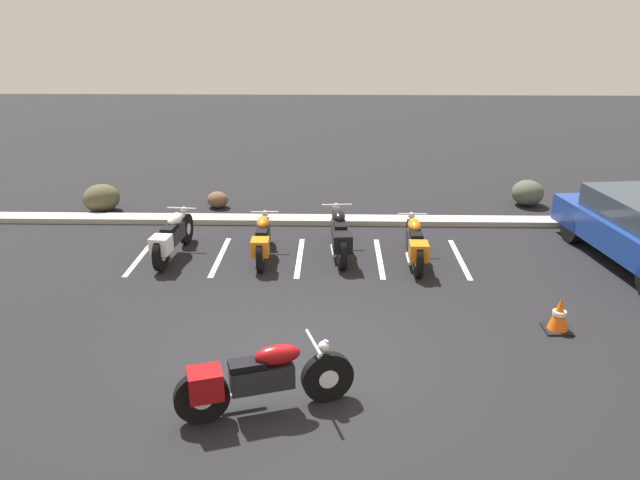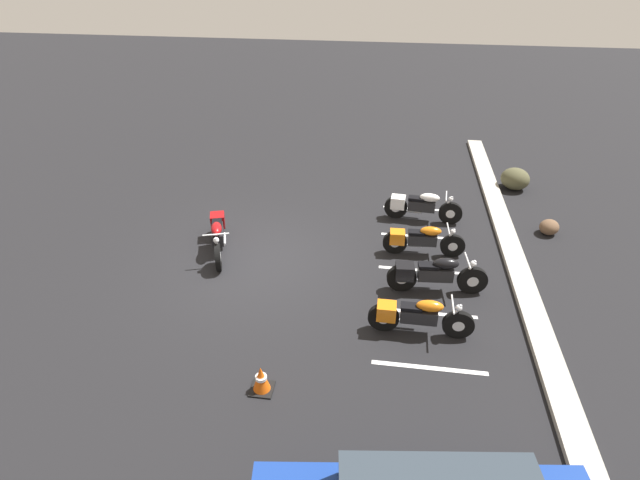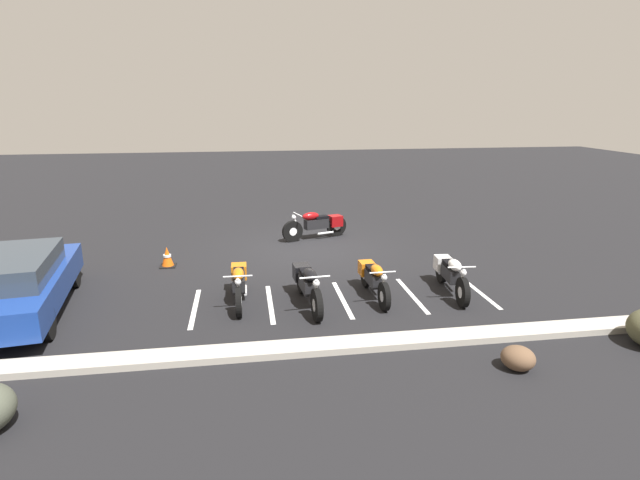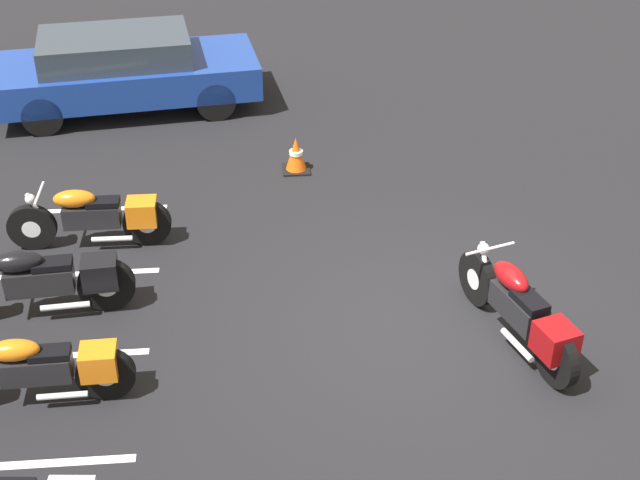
{
  "view_description": "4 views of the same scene",
  "coord_description": "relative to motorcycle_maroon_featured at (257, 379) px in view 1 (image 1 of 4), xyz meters",
  "views": [
    {
      "loc": [
        0.54,
        -7.38,
        4.52
      ],
      "look_at": [
        0.31,
        2.17,
        1.04
      ],
      "focal_mm": 35.0,
      "sensor_mm": 36.0,
      "label": 1
    },
    {
      "loc": [
        9.76,
        2.96,
        6.72
      ],
      "look_at": [
        -0.21,
        1.52,
        0.58
      ],
      "focal_mm": 28.0,
      "sensor_mm": 36.0,
      "label": 2
    },
    {
      "loc": [
        1.88,
        13.91,
        4.16
      ],
      "look_at": [
        -0.06,
        1.27,
        0.59
      ],
      "focal_mm": 28.0,
      "sensor_mm": 36.0,
      "label": 3
    },
    {
      "loc": [
        -7.78,
        1.73,
        6.16
      ],
      "look_at": [
        0.31,
        1.05,
        1.05
      ],
      "focal_mm": 50.0,
      "sensor_mm": 36.0,
      "label": 4
    }
  ],
  "objects": [
    {
      "name": "parked_bike_2",
      "position": [
        1.01,
        5.16,
        0.0
      ],
      "size": [
        0.61,
        2.19,
        0.86
      ],
      "rotation": [
        0.0,
        0.0,
        1.65
      ],
      "color": "black",
      "rests_on": "ground"
    },
    {
      "name": "parked_bike_1",
      "position": [
        -0.48,
        4.94,
        -0.04
      ],
      "size": [
        0.56,
        1.99,
        0.78
      ],
      "rotation": [
        0.0,
        0.0,
        1.6
      ],
      "color": "black",
      "rests_on": "ground"
    },
    {
      "name": "stall_line_4",
      "position": [
        3.36,
        5.05,
        -0.45
      ],
      "size": [
        0.1,
        2.1,
        0.0
      ],
      "primitive_type": "cube",
      "color": "white",
      "rests_on": "ground"
    },
    {
      "name": "landscape_rock_1",
      "position": [
        -4.71,
        7.96,
        -0.12
      ],
      "size": [
        1.18,
        1.19,
        0.66
      ],
      "primitive_type": "ellipsoid",
      "rotation": [
        0.0,
        0.0,
        0.87
      ],
      "color": "#4D4B32",
      "rests_on": "ground"
    },
    {
      "name": "concrete_curb",
      "position": [
        0.36,
        7.24,
        -0.4
      ],
      "size": [
        18.0,
        0.5,
        0.12
      ],
      "primitive_type": "cube",
      "color": "#A8A399",
      "rests_on": "ground"
    },
    {
      "name": "parked_bike_3",
      "position": [
        2.43,
        4.78,
        -0.03
      ],
      "size": [
        0.58,
        2.05,
        0.81
      ],
      "rotation": [
        0.0,
        0.0,
        1.56
      ],
      "color": "black",
      "rests_on": "ground"
    },
    {
      "name": "stall_line_2",
      "position": [
        0.22,
        5.05,
        -0.45
      ],
      "size": [
        0.1,
        2.1,
        0.0
      ],
      "primitive_type": "cube",
      "color": "white",
      "rests_on": "ground"
    },
    {
      "name": "motorcycle_maroon_featured",
      "position": [
        0.0,
        0.0,
        0.0
      ],
      "size": [
        2.11,
        0.92,
        0.86
      ],
      "rotation": [
        0.0,
        0.0,
        0.31
      ],
      "color": "black",
      "rests_on": "ground"
    },
    {
      "name": "ground",
      "position": [
        0.36,
        1.05,
        -0.46
      ],
      "size": [
        60.0,
        60.0,
        0.0
      ],
      "primitive_type": "plane",
      "color": "black"
    },
    {
      "name": "traffic_cone",
      "position": [
        4.29,
        2.15,
        -0.21
      ],
      "size": [
        0.4,
        0.4,
        0.53
      ],
      "color": "black",
      "rests_on": "ground"
    },
    {
      "name": "parked_bike_0",
      "position": [
        -2.25,
        4.97,
        -0.01
      ],
      "size": [
        0.6,
        2.11,
        0.83
      ],
      "rotation": [
        0.0,
        0.0,
        1.48
      ],
      "color": "black",
      "rests_on": "ground"
    },
    {
      "name": "landscape_rock_0",
      "position": [
        5.71,
        8.74,
        -0.14
      ],
      "size": [
        0.91,
        0.95,
        0.63
      ],
      "primitive_type": "ellipsoid",
      "rotation": [
        0.0,
        0.0,
        1.38
      ],
      "color": "#494D40",
      "rests_on": "ground"
    },
    {
      "name": "landscape_rock_2",
      "position": [
        -1.98,
        8.36,
        -0.26
      ],
      "size": [
        0.72,
        0.71,
        0.4
      ],
      "primitive_type": "ellipsoid",
      "rotation": [
        0.0,
        0.0,
        2.51
      ],
      "color": "brown",
      "rests_on": "ground"
    },
    {
      "name": "stall_line_1",
      "position": [
        -1.35,
        5.05,
        -0.45
      ],
      "size": [
        0.1,
        2.1,
        0.0
      ],
      "primitive_type": "cube",
      "color": "white",
      "rests_on": "ground"
    },
    {
      "name": "stall_line_3",
      "position": [
        1.79,
        5.05,
        -0.45
      ],
      "size": [
        0.1,
        2.1,
        0.0
      ],
      "primitive_type": "cube",
      "color": "white",
      "rests_on": "ground"
    },
    {
      "name": "stall_line_0",
      "position": [
        -2.92,
        5.05,
        -0.45
      ],
      "size": [
        0.1,
        2.1,
        0.0
      ],
      "primitive_type": "cube",
      "color": "white",
      "rests_on": "ground"
    }
  ]
}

